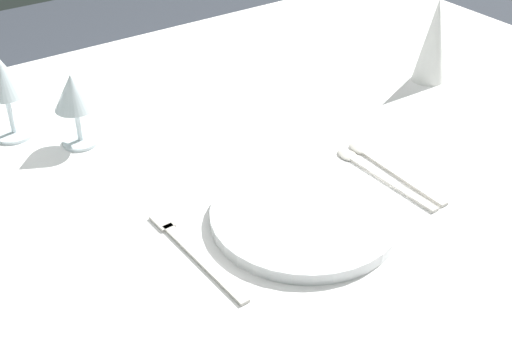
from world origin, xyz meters
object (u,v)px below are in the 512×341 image
spoon_soup (372,171)px  wine_glass_centre (3,81)px  napkin_folded (433,40)px  spoon_dessert (383,164)px  wine_glass_left (74,96)px  dinner_plate (304,216)px  fork_outer (192,251)px

spoon_soup → wine_glass_centre: (-0.43, 0.44, 0.10)m
wine_glass_centre → napkin_folded: 0.79m
spoon_dessert → wine_glass_left: (-0.37, 0.34, 0.09)m
wine_glass_centre → napkin_folded: size_ratio=0.87×
spoon_soup → napkin_folded: (0.32, 0.18, 0.08)m
spoon_soup → wine_glass_centre: wine_glass_centre is taller
spoon_soup → napkin_folded: bearing=29.8°
dinner_plate → spoon_dessert: bearing=11.7°
spoon_dessert → wine_glass_left: wine_glass_left is taller
spoon_dessert → wine_glass_centre: (-0.45, 0.43, 0.10)m
dinner_plate → fork_outer: 0.17m
dinner_plate → wine_glass_centre: wine_glass_centre is taller
wine_glass_left → napkin_folded: napkin_folded is taller
wine_glass_centre → fork_outer: bearing=-77.8°
spoon_soup → napkin_folded: 0.38m
fork_outer → napkin_folded: bearing=16.2°
dinner_plate → spoon_dessert: (0.19, 0.04, -0.01)m
fork_outer → spoon_soup: bearing=1.1°
dinner_plate → napkin_folded: size_ratio=1.60×
fork_outer → wine_glass_centre: wine_glass_centre is taller
spoon_soup → wine_glass_centre: size_ratio=1.42×
fork_outer → spoon_dessert: spoon_dessert is taller
dinner_plate → wine_glass_left: (-0.18, 0.38, 0.08)m
dinner_plate → napkin_folded: napkin_folded is taller
dinner_plate → napkin_folded: (0.48, 0.22, 0.07)m
wine_glass_left → napkin_folded: 0.68m
spoon_soup → fork_outer: bearing=-178.9°
fork_outer → spoon_soup: (0.33, 0.01, -0.00)m
napkin_folded → wine_glass_left: bearing=166.1°
spoon_dessert → wine_glass_left: bearing=137.2°
napkin_folded → spoon_dessert: bearing=-148.4°
dinner_plate → fork_outer: bearing=169.6°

